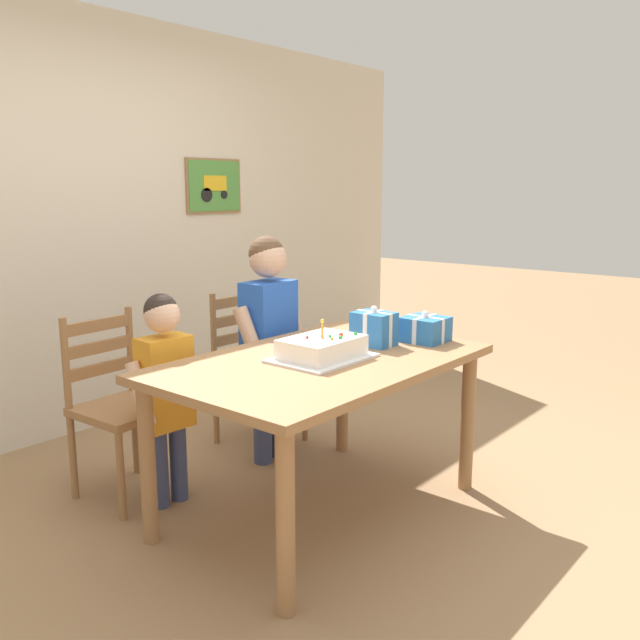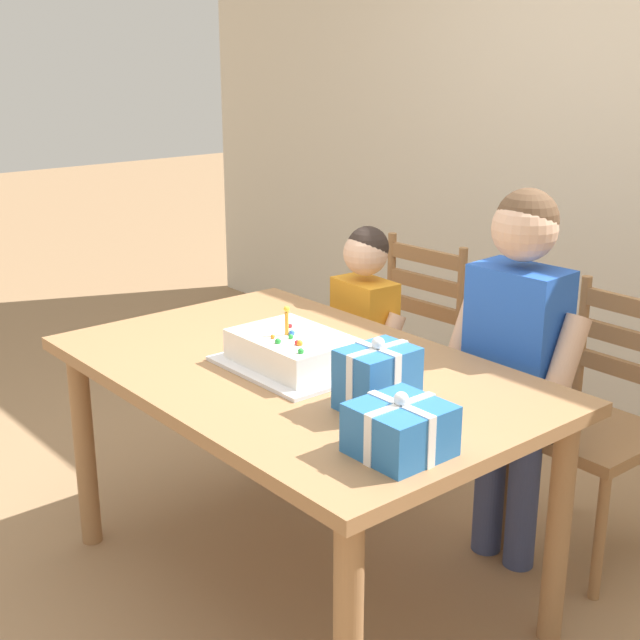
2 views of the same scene
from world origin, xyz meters
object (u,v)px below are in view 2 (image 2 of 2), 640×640
at_px(chair_right, 598,425).
at_px(child_younger, 364,332).
at_px(dining_table, 299,395).
at_px(chair_left, 400,352).
at_px(gift_box_beside_cake, 377,378).
at_px(birthday_cake, 293,352).
at_px(child_older, 516,344).
at_px(gift_box_red_large, 400,429).

xyz_separation_m(chair_right, child_younger, (-0.87, -0.27, 0.17)).
relative_size(dining_table, chair_left, 1.66).
bearing_deg(gift_box_beside_cake, dining_table, 175.33).
xyz_separation_m(birthday_cake, child_older, (0.33, 0.65, -0.03)).
xyz_separation_m(birthday_cake, child_younger, (-0.39, 0.65, -0.17)).
bearing_deg(chair_left, gift_box_beside_cake, -47.97).
bearing_deg(gift_box_beside_cake, birthday_cake, 177.50).
height_order(gift_box_beside_cake, chair_left, gift_box_beside_cake).
height_order(dining_table, chair_right, chair_right).
bearing_deg(child_younger, dining_table, -58.03).
distance_m(gift_box_red_large, chair_left, 1.57).
bearing_deg(dining_table, chair_right, 62.64).
relative_size(chair_left, child_older, 0.72).
bearing_deg(child_older, gift_box_red_large, -70.17).
xyz_separation_m(dining_table, chair_right, (0.47, 0.91, -0.20)).
bearing_deg(chair_left, child_younger, -74.60).
distance_m(chair_left, chair_right, 0.94).
xyz_separation_m(dining_table, gift_box_beside_cake, (0.37, -0.03, 0.18)).
distance_m(birthday_cake, gift_box_red_large, 0.64).
distance_m(dining_table, child_younger, 0.75).
bearing_deg(child_older, chair_left, 160.90).
distance_m(chair_right, child_younger, 0.92).
bearing_deg(chair_right, child_younger, -162.53).
xyz_separation_m(child_older, child_younger, (-0.71, 0.00, -0.14)).
relative_size(child_older, child_younger, 1.22).
height_order(child_older, child_younger, child_older).
height_order(birthday_cake, chair_left, birthday_cake).
bearing_deg(dining_table, gift_box_beside_cake, -4.67).
bearing_deg(birthday_cake, dining_table, 58.06).
relative_size(birthday_cake, gift_box_beside_cake, 2.18).
height_order(gift_box_red_large, chair_left, chair_left).
distance_m(gift_box_beside_cake, child_older, 0.67).
distance_m(dining_table, child_older, 0.72).
height_order(gift_box_beside_cake, chair_right, gift_box_beside_cake).
height_order(dining_table, chair_left, chair_left).
height_order(dining_table, child_younger, child_younger).
bearing_deg(dining_table, gift_box_red_large, -16.43).
xyz_separation_m(gift_box_red_large, chair_right, (-0.14, 1.09, -0.35)).
xyz_separation_m(dining_table, birthday_cake, (-0.01, -0.01, 0.14)).
height_order(dining_table, gift_box_beside_cake, gift_box_beside_cake).
relative_size(gift_box_red_large, gift_box_beside_cake, 1.05).
distance_m(chair_left, child_younger, 0.33).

